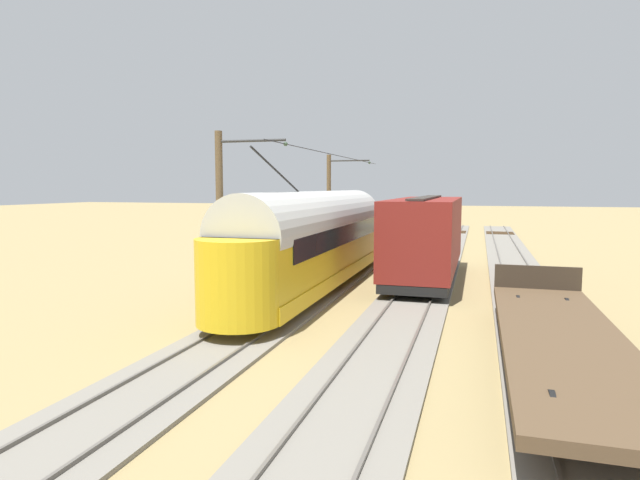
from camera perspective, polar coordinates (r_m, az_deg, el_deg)
The scene contains 10 objects.
ground_plane at distance 22.94m, azimuth 10.51°, elevation -5.63°, with size 220.00×220.00×0.00m, color #937F51.
track_streetcar_siding at distance 23.20m, azimuth 21.47°, elevation -5.67°, with size 2.80×80.00×0.18m.
track_adjacent_siding at distance 23.23m, azimuth 10.60°, elevation -5.35°, with size 2.80×80.00×0.18m.
track_third_siding at distance 24.08m, azimuth 0.14°, elevation -4.86°, with size 2.80×80.00×0.18m.
vintage_streetcar at distance 23.03m, azimuth -0.41°, elevation 0.21°, with size 2.65×18.17×5.57m.
coach_adjacent at distance 25.63m, azimuth 11.33°, elevation 0.43°, with size 2.96×11.00×3.85m.
flatcar_far_siding at distance 14.38m, azimuth 24.49°, elevation -9.37°, with size 2.80×11.91×1.60m.
catenary_pole_foreground at distance 34.71m, azimuth 1.09°, elevation 4.03°, with size 2.90×0.28×6.58m.
catenary_pole_mid_near at distance 20.45m, azimuth -10.53°, elevation 2.75°, with size 2.90×0.28×6.58m.
overhead_wire_run at distance 27.33m, azimuth 2.18°, elevation 9.00°, with size 2.70×19.25×0.18m.
Camera 1 is at (-2.38, 22.37, 4.48)m, focal length 29.68 mm.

